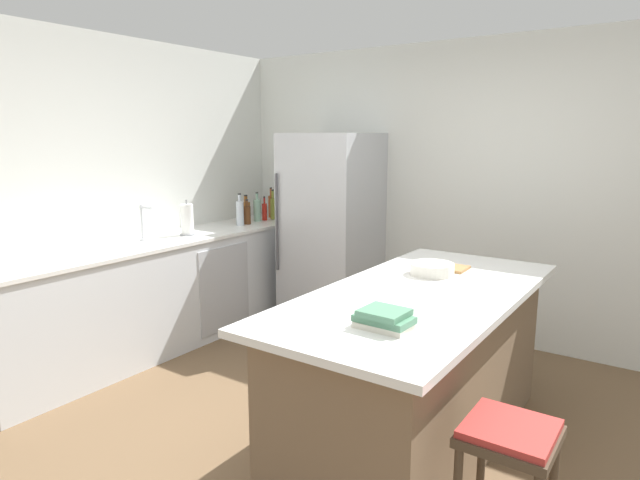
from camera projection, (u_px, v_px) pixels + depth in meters
name	position (u px, v px, depth m)	size (l,w,h in m)	color
ground_plane	(333.00, 446.00, 3.18)	(7.20, 7.20, 0.00)	brown
wall_rear	(474.00, 193.00, 4.75)	(6.00, 0.10, 2.60)	silver
wall_left	(76.00, 199.00, 4.30)	(0.10, 6.00, 2.60)	silver
counter_run_left	(166.00, 291.00, 4.69)	(0.66, 3.16, 0.93)	silver
kitchen_island	(418.00, 369.00, 3.11)	(0.99, 2.16, 0.94)	#7A6047
refrigerator	(331.00, 230.00, 5.17)	(0.79, 0.77, 1.82)	#B7BABF
bar_stool	(508.00, 453.00, 2.18)	(0.36, 0.36, 0.66)	#473828
sink_faucet	(143.00, 222.00, 4.47)	(0.15, 0.05, 0.30)	silver
paper_towel_roll	(187.00, 220.00, 4.74)	(0.14, 0.14, 0.31)	gray
vinegar_bottle	(271.00, 206.00, 5.78)	(0.06, 0.06, 0.32)	#994C23
olive_oil_bottle	(273.00, 208.00, 5.63)	(0.05, 0.05, 0.31)	olive
hot_sauce_bottle	(265.00, 211.00, 5.58)	(0.05, 0.05, 0.25)	red
gin_bottle	(257.00, 210.00, 5.52)	(0.08, 0.08, 0.30)	#8CB79E
whiskey_bottle	(246.00, 211.00, 5.46)	(0.08, 0.08, 0.28)	brown
syrup_bottle	(247.00, 215.00, 5.34)	(0.07, 0.07, 0.25)	#5B3319
soda_bottle	(240.00, 212.00, 5.26)	(0.07, 0.07, 0.31)	silver
cookbook_stack	(384.00, 319.00, 2.44)	(0.26, 0.19, 0.09)	silver
mixing_bowl	(432.00, 269.00, 3.38)	(0.27, 0.27, 0.07)	silver
cutting_board	(445.00, 267.00, 3.54)	(0.28, 0.20, 0.02)	#9E7042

